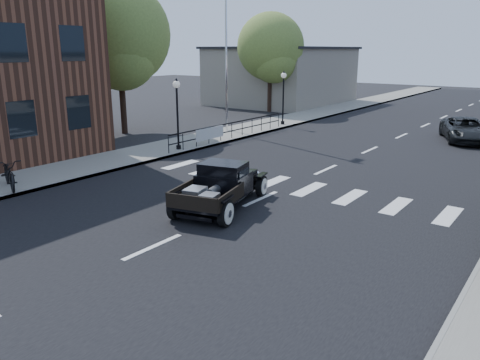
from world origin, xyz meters
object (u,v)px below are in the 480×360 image
Objects in this scene: flagpole at (226,24)px; hotrod_pickup at (221,186)px; second_car at (466,130)px; motorcycle at (9,173)px.

flagpole reaches higher than hotrod_pickup.
second_car reaches higher than motorcycle.
motorcycle is at bearing -141.15° from second_car.
flagpole is at bearing 26.64° from motorcycle.
motorcycle is at bearing -84.17° from flagpole.
motorcycle is (1.49, -14.58, -5.67)m from flagpole.
second_car is 22.87m from motorcycle.
hotrod_pickup is at bearing -45.65° from motorcycle.
flagpole is at bearing -178.79° from second_car.
flagpole is 15.71m from motorcycle.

